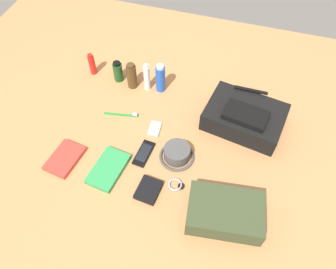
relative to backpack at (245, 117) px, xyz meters
The scene contains 16 objects.
ground_plane 0.38m from the backpack, 148.60° to the right, with size 2.64×2.02×0.02m, color #BB7D4B.
backpack is the anchor object (origin of this frame).
toiletry_pouch 0.49m from the backpack, 89.49° to the right, with size 0.31×0.27×0.09m.
bucket_hat 0.37m from the backpack, 132.51° to the right, with size 0.16×0.16×0.07m.
sunscreen_spray 0.85m from the backpack, behind, with size 0.03×0.03×0.13m.
shampoo_bottle 0.70m from the backpack, behind, with size 0.05×0.05×0.12m.
cologne_bottle 0.61m from the backpack, behind, with size 0.05×0.05×0.15m.
toothpaste_tube 0.53m from the backpack, 169.87° to the left, with size 0.03×0.03×0.16m.
deodorant_spray 0.46m from the backpack, 166.72° to the left, with size 0.05×0.05×0.16m.
paperback_novel 0.85m from the backpack, 149.13° to the right, with size 0.14×0.19×0.02m.
travel_guidebook 0.67m from the backpack, 140.50° to the right, with size 0.14×0.21×0.02m.
cell_phone 0.50m from the backpack, 142.72° to the right, with size 0.07×0.14×0.01m.
media_player 0.43m from the backpack, 158.60° to the right, with size 0.06×0.09×0.01m.
wristwatch 0.47m from the backpack, 117.55° to the right, with size 0.07×0.06×0.01m.
toothbrush 0.59m from the backpack, 168.32° to the right, with size 0.17×0.04×0.02m.
wallet 0.57m from the backpack, 123.56° to the right, with size 0.09×0.11×0.02m, color black.
Camera 1 is at (0.26, -0.84, 1.24)m, focal length 34.65 mm.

